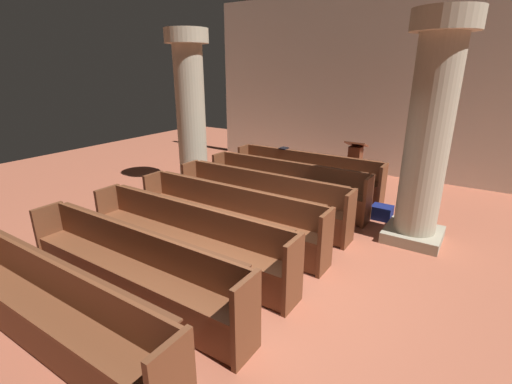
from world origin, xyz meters
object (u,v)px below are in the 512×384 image
Objects in this scene: pew_row_5 at (131,266)px; hymn_book at (284,148)px; pew_row_3 at (228,214)px; pew_row_4 at (187,236)px; pillar_aisle_side at (429,131)px; lectern at (354,167)px; pillar_far_side at (191,109)px; pew_row_6 at (51,309)px; pew_row_1 at (286,183)px; pew_row_0 at (306,172)px; kneeler_box_navy at (382,212)px; pew_row_2 at (260,197)px.

hymn_book is (-0.68, 4.98, 0.43)m from pew_row_5.
pew_row_5 is (0.00, -1.91, 0.00)m from pew_row_3.
pew_row_4 is 3.91m from pillar_aisle_side.
pillar_aisle_side is (2.52, 2.68, 1.32)m from pew_row_4.
pew_row_4 is 3.15× the size of lectern.
hymn_book is at bearing 97.84° from pew_row_5.
pew_row_5 is 5.04m from hymn_book.
pillar_far_side is at bearing -147.18° from hymn_book.
pew_row_6 is (0.00, -2.87, 0.00)m from pew_row_3.
pillar_far_side is (-2.47, -0.00, 1.32)m from pew_row_1.
pew_row_1 is 4.78m from pew_row_6.
pew_row_6 is 5.99m from hymn_book.
lectern is at bearing 33.35° from pillar_far_side.
hymn_book is at bearing 157.27° from pillar_aisle_side.
pillar_aisle_side is at bearing -24.54° from pew_row_0.
pillar_far_side is (-2.47, 2.87, 1.32)m from pew_row_4.
hymn_book is 2.76m from kneeler_box_navy.
pew_row_0 and pew_row_4 have the same top height.
pew_row_0 and pew_row_3 have the same top height.
hymn_book is (-3.20, 1.34, -0.90)m from pillar_aisle_side.
pew_row_1 is 1.00× the size of pew_row_3.
lectern is 1.76m from hymn_book.
pew_row_4 is 0.96m from pew_row_5.
pew_row_5 is 0.96m from pew_row_6.
pew_row_4 is 9.31× the size of kneeler_box_navy.
pillar_aisle_side reaches higher than pew_row_4.
pew_row_6 is 5.52m from kneeler_box_navy.
pillar_aisle_side is 4.99m from pillar_far_side.
pew_row_2 is 0.98× the size of pillar_far_side.
pillar_aisle_side reaches higher than hymn_book.
lectern is (0.72, 6.88, -0.04)m from pew_row_6.
pew_row_4 is 1.00× the size of pew_row_5.
pew_row_4 is at bearing -133.25° from pillar_aisle_side.
pew_row_6 is at bearing -83.42° from hymn_book.
pew_row_5 is 4.63m from kneeler_box_navy.
pillar_far_side is at bearing 177.80° from pillar_aisle_side.
pew_row_0 is at bearing -15.65° from hymn_book.
pew_row_0 is 3.83m from pew_row_4.
pillar_aisle_side is at bearing 55.28° from pew_row_5.
pew_row_0 is at bearing 90.00° from pew_row_5.
pew_row_2 is at bearing 90.00° from pew_row_3.
pew_row_2 is at bearing -103.24° from lectern.
pew_row_6 is at bearing -118.75° from pillar_aisle_side.
pillar_aisle_side is at bearing 16.87° from pew_row_2.
pew_row_4 is at bearing -90.00° from pew_row_0.
pew_row_0 is 4.78m from pew_row_5.
lectern reaches higher than kneeler_box_navy.
pew_row_6 is 5.40m from pillar_aisle_side.
pillar_far_side is (-2.47, 0.95, 1.32)m from pew_row_2.
pew_row_1 and pew_row_4 have the same top height.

